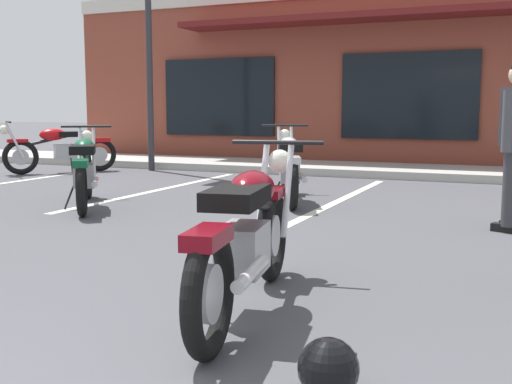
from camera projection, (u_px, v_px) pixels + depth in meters
The scene contains 9 objects.
ground_plane at pixel (212, 261), 5.01m from camera, with size 80.00×80.00×0.00m, color #47474C.
sidewalk_kerb at pixel (394, 171), 11.60m from camera, with size 22.00×1.80×0.14m, color #A8A59E.
brick_storefront_building at pixel (429, 79), 14.88m from camera, with size 15.70×6.23×3.75m.
painted_stall_lines at pixel (340, 200), 8.33m from camera, with size 11.17×4.80×0.01m.
motorcycle_foreground_classic at pixel (248, 235), 3.73m from camera, with size 0.78×2.10×0.98m.
motorcycle_red_sportbike at pixel (289, 166), 8.21m from camera, with size 1.15×1.98×0.98m.
motorcycle_black_cruiser at pixel (85, 169), 7.74m from camera, with size 1.45×1.81×0.98m.
motorcycle_blue_standard at pixel (60, 148), 11.83m from camera, with size 1.53×1.75×0.98m.
helmet_on_pavement at pixel (329, 368), 2.63m from camera, with size 0.26×0.26×0.26m.
Camera 1 is at (2.26, -0.86, 1.20)m, focal length 44.53 mm.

